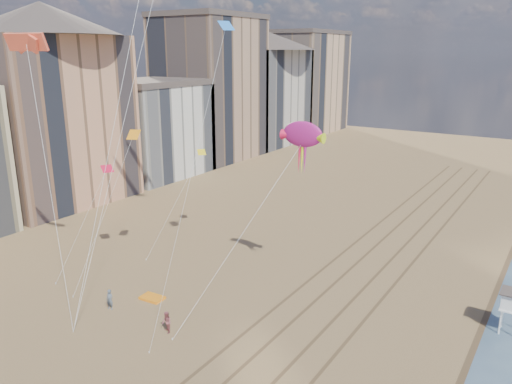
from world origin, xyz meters
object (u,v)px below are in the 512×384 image
grounded_kite (152,298)px  kite_flyer_b (167,322)px  kite_flyer_a (110,299)px  show_kite (302,135)px

grounded_kite → kite_flyer_b: kite_flyer_b is taller
grounded_kite → kite_flyer_b: 6.14m
grounded_kite → kite_flyer_a: (-1.81, -3.32, 0.80)m
show_kite → kite_flyer_b: 19.29m
grounded_kite → kite_flyer_b: bearing=-38.4°
grounded_kite → kite_flyer_a: size_ratio=1.15×
kite_flyer_a → kite_flyer_b: size_ratio=1.00×
kite_flyer_a → kite_flyer_b: bearing=-11.4°
show_kite → kite_flyer_b: size_ratio=10.56×
kite_flyer_b → show_kite: bearing=98.5°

